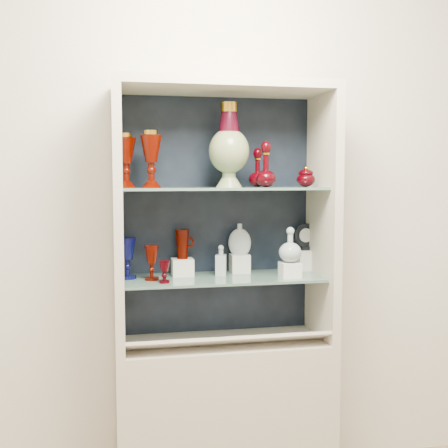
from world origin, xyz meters
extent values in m
cube|color=silver|center=(0.00, 1.75, 1.40)|extent=(3.50, 0.02, 2.80)
cube|color=beige|center=(0.00, 1.53, 0.38)|extent=(1.00, 0.40, 0.75)
cube|color=black|center=(0.00, 1.72, 1.32)|extent=(0.98, 0.02, 1.15)
cube|color=beige|center=(-0.48, 1.53, 1.32)|extent=(0.04, 0.40, 1.15)
cube|color=beige|center=(0.48, 1.53, 1.32)|extent=(0.04, 0.40, 1.15)
cube|color=beige|center=(0.00, 1.53, 1.92)|extent=(1.00, 0.40, 0.04)
cube|color=slate|center=(0.00, 1.55, 1.04)|extent=(0.92, 0.34, 0.01)
cube|color=slate|center=(0.00, 1.55, 1.46)|extent=(0.92, 0.34, 0.01)
cube|color=beige|center=(0.00, 1.42, 0.78)|extent=(0.92, 0.17, 0.09)
cube|color=white|center=(-0.24, 1.42, 0.80)|extent=(0.10, 0.06, 0.03)
cube|color=white|center=(0.29, 1.42, 0.80)|extent=(0.10, 0.06, 0.03)
cube|color=white|center=(0.03, 1.42, 0.80)|extent=(0.10, 0.06, 0.03)
cube|color=white|center=(-0.15, 1.42, 0.80)|extent=(0.10, 0.06, 0.03)
cube|color=silver|center=(-0.18, 1.62, 1.09)|extent=(0.10, 0.10, 0.08)
cube|color=silver|center=(0.10, 1.65, 1.09)|extent=(0.09, 0.09, 0.09)
cube|color=silver|center=(0.30, 1.48, 1.08)|extent=(0.09, 0.09, 0.07)
cube|color=silver|center=(0.44, 1.66, 1.10)|extent=(0.08, 0.08, 0.10)
camera|label=1|loc=(-0.50, -0.99, 1.53)|focal=45.00mm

